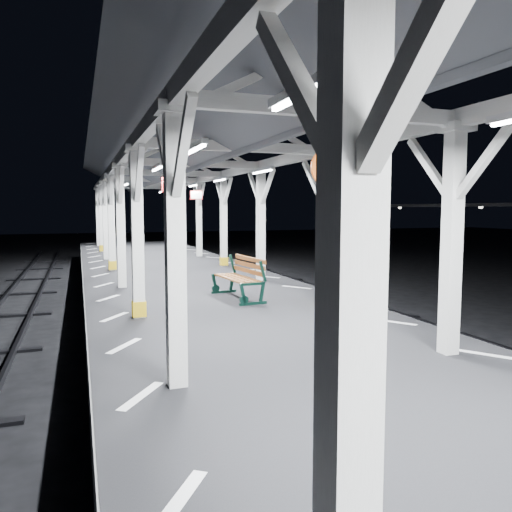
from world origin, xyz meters
TOP-DOWN VIEW (x-y plane):
  - ground at (0.00, 0.00)m, footprint 120.00×120.00m
  - platform at (0.00, 0.00)m, footprint 6.00×50.00m
  - hazard_stripes_left at (-2.45, 0.00)m, footprint 1.00×48.00m
  - hazard_stripes_right at (2.45, 0.00)m, footprint 1.00×48.00m
  - track_right at (5.00, 0.00)m, footprint 2.20×60.00m
  - canopy at (0.00, -0.01)m, footprint 5.40×49.00m
  - bench_mid at (0.54, 3.35)m, footprint 0.85×1.87m

SIDE VIEW (x-z plane):
  - ground at x=0.00m, z-range 0.00..0.00m
  - track_right at x=5.00m, z-range 0.00..0.16m
  - platform at x=0.00m, z-range 0.00..1.00m
  - hazard_stripes_left at x=-2.45m, z-range 1.00..1.01m
  - hazard_stripes_right at x=2.45m, z-range 1.00..1.01m
  - bench_mid at x=0.54m, z-range 1.03..2.02m
  - canopy at x=0.00m, z-range 2.23..6.88m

